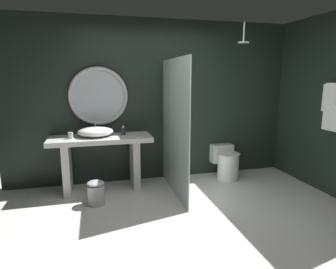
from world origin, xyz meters
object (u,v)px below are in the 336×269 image
Objects in this scene: tumbler_cup at (71,136)px; waste_bin at (96,192)px; soap_dispenser at (123,131)px; rain_shower_head at (243,40)px; round_wall_mirror at (98,96)px; vessel_sink at (96,132)px; toilet at (226,162)px.

waste_bin is at bearing -57.38° from tumbler_cup.
tumbler_cup is 0.66× the size of soap_dispenser.
soap_dispenser is 0.45× the size of rain_shower_head.
round_wall_mirror reaches higher than soap_dispenser.
round_wall_mirror is at bearing 35.97° from tumbler_cup.
soap_dispenser is at bearing 52.24° from waste_bin.
round_wall_mirror reaches higher than vessel_sink.
soap_dispenser is 2.26m from rain_shower_head.
vessel_sink is 0.57m from round_wall_mirror.
toilet is at bearing 14.32° from waste_bin.
soap_dispenser is at bearing -33.06° from round_wall_mirror.
rain_shower_head reaches higher than waste_bin.
tumbler_cup is at bearing -178.61° from toilet.
round_wall_mirror is 2.68× the size of waste_bin.
rain_shower_head is at bearing -9.05° from soap_dispenser.
soap_dispenser is 0.24× the size of toilet.
rain_shower_head is (1.79, -0.29, 1.35)m from soap_dispenser.
vessel_sink is 5.64× the size of tumbler_cup.
rain_shower_head is at bearing -4.55° from tumbler_cup.
rain_shower_head is 0.92× the size of waste_bin.
round_wall_mirror is 2.37m from toilet.
waste_bin is at bearing -172.60° from rain_shower_head.
tumbler_cup is at bearing -144.03° from round_wall_mirror.
vessel_sink is at bearing -177.24° from soap_dispenser.
toilet is at bearing -6.76° from round_wall_mirror.
tumbler_cup is 0.30× the size of rain_shower_head.
vessel_sink is at bearing 179.94° from toilet.
vessel_sink reaches higher than toilet.
rain_shower_head is 0.54× the size of toilet.
vessel_sink is at bearing -106.06° from round_wall_mirror.
soap_dispenser is 1.83m from toilet.
rain_shower_head reaches higher than round_wall_mirror.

